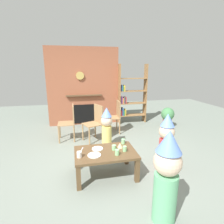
{
  "coord_description": "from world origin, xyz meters",
  "views": [
    {
      "loc": [
        -0.62,
        -3.11,
        1.81
      ],
      "look_at": [
        0.15,
        0.4,
        0.9
      ],
      "focal_mm": 28.8,
      "sensor_mm": 36.0,
      "label": 1
    }
  ],
  "objects_px": {
    "dining_chair_right": "(115,115)",
    "bookshelf": "(130,97)",
    "dining_chair_left": "(70,120)",
    "paper_cup_near_right": "(123,141)",
    "paper_plate_rear": "(97,149)",
    "potted_plant_tall": "(168,116)",
    "coffee_table": "(105,155)",
    "paper_cup_far_left": "(117,152)",
    "paper_cup_far_right": "(114,148)",
    "child_with_cone_hat": "(167,175)",
    "dining_chair_middle": "(95,121)",
    "birthday_cake_slice": "(120,145)",
    "paper_cup_near_left": "(125,149)",
    "paper_plate_front": "(94,155)",
    "child_by_the_chairs": "(107,127)",
    "paper_cup_center": "(79,155)",
    "child_in_pink": "(166,139)"
  },
  "relations": [
    {
      "from": "dining_chair_right",
      "to": "bookshelf",
      "type": "bearing_deg",
      "value": -128.71
    },
    {
      "from": "bookshelf",
      "to": "dining_chair_left",
      "type": "height_order",
      "value": "bookshelf"
    },
    {
      "from": "bookshelf",
      "to": "paper_cup_near_right",
      "type": "distance_m",
      "value": 2.77
    },
    {
      "from": "paper_plate_rear",
      "to": "potted_plant_tall",
      "type": "relative_size",
      "value": 0.31
    },
    {
      "from": "coffee_table",
      "to": "potted_plant_tall",
      "type": "bearing_deg",
      "value": 42.29
    },
    {
      "from": "paper_cup_far_left",
      "to": "paper_cup_far_right",
      "type": "bearing_deg",
      "value": 92.88
    },
    {
      "from": "child_with_cone_hat",
      "to": "dining_chair_middle",
      "type": "relative_size",
      "value": 1.28
    },
    {
      "from": "birthday_cake_slice",
      "to": "child_with_cone_hat",
      "type": "xyz_separation_m",
      "value": [
        0.24,
        -1.16,
        0.13
      ]
    },
    {
      "from": "paper_cup_near_left",
      "to": "dining_chair_left",
      "type": "distance_m",
      "value": 1.99
    },
    {
      "from": "paper_cup_near_right",
      "to": "paper_plate_rear",
      "type": "relative_size",
      "value": 0.46
    },
    {
      "from": "child_with_cone_hat",
      "to": "birthday_cake_slice",
      "type": "bearing_deg",
      "value": -14.24
    },
    {
      "from": "paper_plate_rear",
      "to": "dining_chair_left",
      "type": "relative_size",
      "value": 0.21
    },
    {
      "from": "coffee_table",
      "to": "paper_plate_rear",
      "type": "xyz_separation_m",
      "value": [
        -0.12,
        0.12,
        0.08
      ]
    },
    {
      "from": "paper_plate_front",
      "to": "dining_chair_middle",
      "type": "xyz_separation_m",
      "value": [
        0.23,
        1.65,
        0.07
      ]
    },
    {
      "from": "child_with_cone_hat",
      "to": "dining_chair_right",
      "type": "relative_size",
      "value": 1.28
    },
    {
      "from": "paper_cup_near_right",
      "to": "child_with_cone_hat",
      "type": "distance_m",
      "value": 1.32
    },
    {
      "from": "child_with_cone_hat",
      "to": "potted_plant_tall",
      "type": "relative_size",
      "value": 1.88
    },
    {
      "from": "paper_cup_near_right",
      "to": "dining_chair_middle",
      "type": "bearing_deg",
      "value": 104.6
    },
    {
      "from": "bookshelf",
      "to": "birthday_cake_slice",
      "type": "xyz_separation_m",
      "value": [
        -1.05,
        -2.72,
        -0.37
      ]
    },
    {
      "from": "dining_chair_middle",
      "to": "child_with_cone_hat",
      "type": "bearing_deg",
      "value": 78.49
    },
    {
      "from": "child_by_the_chairs",
      "to": "coffee_table",
      "type": "bearing_deg",
      "value": 0.0
    },
    {
      "from": "bookshelf",
      "to": "paper_cup_near_right",
      "type": "bearing_deg",
      "value": -110.39
    },
    {
      "from": "child_with_cone_hat",
      "to": "dining_chair_middle",
      "type": "xyz_separation_m",
      "value": [
        -0.48,
        2.62,
        -0.1
      ]
    },
    {
      "from": "coffee_table",
      "to": "paper_cup_near_right",
      "type": "bearing_deg",
      "value": 33.28
    },
    {
      "from": "paper_cup_near_right",
      "to": "paper_cup_center",
      "type": "bearing_deg",
      "value": -156.5
    },
    {
      "from": "bookshelf",
      "to": "dining_chair_right",
      "type": "bearing_deg",
      "value": -130.02
    },
    {
      "from": "paper_cup_far_right",
      "to": "paper_cup_far_left",
      "type": "bearing_deg",
      "value": -87.12
    },
    {
      "from": "dining_chair_right",
      "to": "paper_cup_far_right",
      "type": "bearing_deg",
      "value": 77.37
    },
    {
      "from": "paper_plate_rear",
      "to": "dining_chair_middle",
      "type": "bearing_deg",
      "value": 84.06
    },
    {
      "from": "paper_plate_front",
      "to": "child_with_cone_hat",
      "type": "distance_m",
      "value": 1.21
    },
    {
      "from": "paper_cup_center",
      "to": "child_by_the_chairs",
      "type": "relative_size",
      "value": 0.1
    },
    {
      "from": "potted_plant_tall",
      "to": "paper_cup_far_left",
      "type": "bearing_deg",
      "value": -133.59
    },
    {
      "from": "paper_cup_far_left",
      "to": "paper_plate_rear",
      "type": "bearing_deg",
      "value": 135.1
    },
    {
      "from": "child_with_cone_hat",
      "to": "child_by_the_chairs",
      "type": "relative_size",
      "value": 1.23
    },
    {
      "from": "child_with_cone_hat",
      "to": "dining_chair_right",
      "type": "height_order",
      "value": "child_with_cone_hat"
    },
    {
      "from": "paper_cup_far_left",
      "to": "birthday_cake_slice",
      "type": "height_order",
      "value": "paper_cup_far_left"
    },
    {
      "from": "child_in_pink",
      "to": "paper_plate_front",
      "type": "bearing_deg",
      "value": 3.77
    },
    {
      "from": "dining_chair_middle",
      "to": "paper_plate_rear",
      "type": "bearing_deg",
      "value": 62.1
    },
    {
      "from": "paper_cup_near_right",
      "to": "paper_cup_far_right",
      "type": "relative_size",
      "value": 1.02
    },
    {
      "from": "paper_cup_far_left",
      "to": "child_in_pink",
      "type": "relative_size",
      "value": 0.09
    },
    {
      "from": "child_in_pink",
      "to": "paper_plate_rear",
      "type": "bearing_deg",
      "value": -5.9
    },
    {
      "from": "paper_cup_near_left",
      "to": "dining_chair_middle",
      "type": "distance_m",
      "value": 1.64
    },
    {
      "from": "paper_cup_near_left",
      "to": "paper_cup_center",
      "type": "distance_m",
      "value": 0.75
    },
    {
      "from": "birthday_cake_slice",
      "to": "paper_plate_front",
      "type": "bearing_deg",
      "value": -157.81
    },
    {
      "from": "paper_cup_far_left",
      "to": "paper_cup_far_right",
      "type": "height_order",
      "value": "paper_cup_far_left"
    },
    {
      "from": "birthday_cake_slice",
      "to": "child_in_pink",
      "type": "height_order",
      "value": "child_in_pink"
    },
    {
      "from": "dining_chair_left",
      "to": "paper_plate_front",
      "type": "bearing_deg",
      "value": 101.91
    },
    {
      "from": "paper_cup_center",
      "to": "child_with_cone_hat",
      "type": "height_order",
      "value": "child_with_cone_hat"
    },
    {
      "from": "dining_chair_middle",
      "to": "dining_chair_right",
      "type": "xyz_separation_m",
      "value": [
        0.61,
        0.44,
        0.0
      ]
    },
    {
      "from": "paper_cup_center",
      "to": "child_in_pink",
      "type": "bearing_deg",
      "value": 5.5
    }
  ]
}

